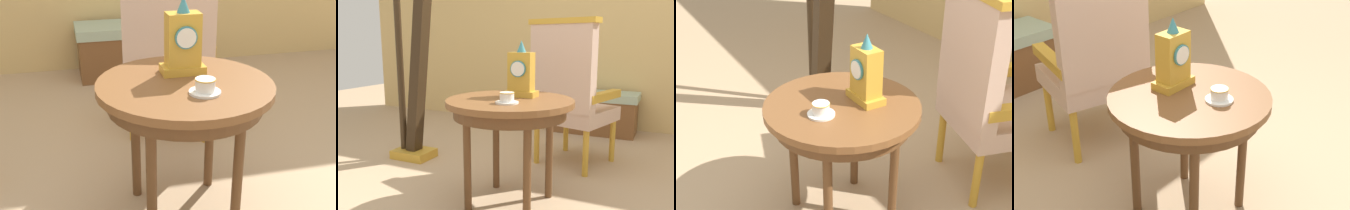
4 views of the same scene
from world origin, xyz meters
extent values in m
plane|color=tan|center=(0.00, 0.00, 0.00)|extent=(10.00, 10.00, 0.00)
cube|color=tan|center=(0.00, 2.25, 1.40)|extent=(6.00, 0.10, 2.80)
cylinder|color=brown|center=(0.08, 0.00, 0.63)|extent=(0.75, 0.75, 0.03)
cylinder|color=#56351C|center=(0.08, 0.00, 0.58)|extent=(0.66, 0.66, 0.07)
cylinder|color=#56351C|center=(0.26, 0.19, 0.31)|extent=(0.04, 0.04, 0.61)
cylinder|color=#56351C|center=(-0.11, 0.19, 0.31)|extent=(0.04, 0.04, 0.61)
cylinder|color=#56351C|center=(-0.11, -0.18, 0.31)|extent=(0.04, 0.04, 0.61)
cylinder|color=#56351C|center=(0.26, -0.18, 0.31)|extent=(0.04, 0.04, 0.61)
cylinder|color=white|center=(0.12, -0.13, 0.65)|extent=(0.13, 0.13, 0.01)
cylinder|color=white|center=(0.12, -0.13, 0.68)|extent=(0.08, 0.08, 0.05)
torus|color=gold|center=(0.12, -0.13, 0.71)|extent=(0.08, 0.08, 0.00)
cube|color=gold|center=(0.10, 0.12, 0.67)|extent=(0.19, 0.11, 0.04)
cube|color=gold|center=(0.10, 0.12, 0.80)|extent=(0.14, 0.09, 0.23)
cylinder|color=teal|center=(0.10, 0.07, 0.82)|extent=(0.10, 0.01, 0.10)
cylinder|color=white|center=(0.10, 0.06, 0.82)|extent=(0.08, 0.00, 0.08)
cone|color=teal|center=(0.10, 0.12, 0.95)|extent=(0.06, 0.06, 0.07)
cube|color=#CCA893|center=(0.25, 0.91, 0.41)|extent=(0.64, 0.64, 0.11)
cube|color=#CCA893|center=(0.19, 0.70, 0.78)|extent=(0.52, 0.23, 0.64)
cube|color=gold|center=(0.19, 0.70, 1.12)|extent=(0.57, 0.25, 0.04)
cube|color=gold|center=(0.47, 0.84, 0.57)|extent=(0.20, 0.47, 0.06)
cube|color=gold|center=(0.03, 0.97, 0.57)|extent=(0.20, 0.47, 0.06)
cylinder|color=gold|center=(0.52, 1.06, 0.18)|extent=(0.04, 0.04, 0.35)
cylinder|color=gold|center=(0.10, 1.18, 0.18)|extent=(0.04, 0.04, 0.35)
cylinder|color=gold|center=(0.40, 0.64, 0.18)|extent=(0.04, 0.04, 0.35)
cylinder|color=gold|center=(-0.03, 0.76, 0.18)|extent=(0.04, 0.04, 0.35)
cube|color=gold|center=(-1.02, 0.44, 0.04)|extent=(0.32, 0.24, 0.07)
cylinder|color=#332314|center=(-1.12, 0.44, 0.91)|extent=(0.06, 0.06, 1.69)
cube|color=black|center=(-0.92, 0.44, 0.84)|extent=(0.28, 0.11, 1.55)
cube|color=#9EB299|center=(0.18, 1.95, 0.40)|extent=(0.93, 0.40, 0.08)
cube|color=brown|center=(0.18, 1.95, 0.18)|extent=(0.89, 0.38, 0.36)
camera|label=1|loc=(-0.41, -1.69, 1.31)|focal=48.31mm
camera|label=2|loc=(0.93, -1.87, 0.99)|focal=38.30mm
camera|label=3|loc=(1.78, -0.99, 1.69)|focal=50.48mm
camera|label=4|loc=(-1.46, -1.27, 1.66)|focal=52.75mm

